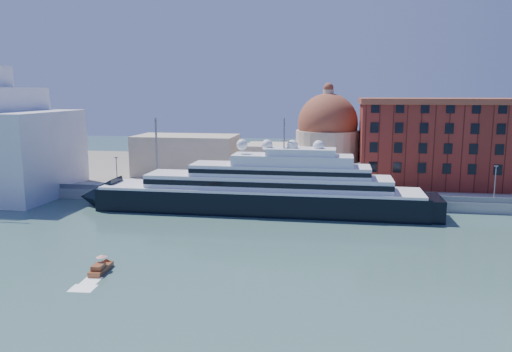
# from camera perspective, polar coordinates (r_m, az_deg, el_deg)

# --- Properties ---
(ground) EXTENTS (400.00, 400.00, 0.00)m
(ground) POSITION_cam_1_polar(r_m,az_deg,el_deg) (93.53, -6.58, -7.22)
(ground) COLOR #32574F
(ground) RESTS_ON ground
(quay) EXTENTS (180.00, 10.00, 2.50)m
(quay) POSITION_cam_1_polar(r_m,az_deg,el_deg) (125.25, -2.35, -2.23)
(quay) COLOR gray
(quay) RESTS_ON ground
(land) EXTENTS (260.00, 72.00, 2.00)m
(land) POSITION_cam_1_polar(r_m,az_deg,el_deg) (164.99, 0.52, 0.58)
(land) COLOR slate
(land) RESTS_ON ground
(quay_fence) EXTENTS (180.00, 0.10, 1.20)m
(quay_fence) POSITION_cam_1_polar(r_m,az_deg,el_deg) (120.56, -2.79, -1.81)
(quay_fence) COLOR slate
(quay_fence) RESTS_ON quay
(superyacht) EXTENTS (83.05, 11.51, 24.82)m
(superyacht) POSITION_cam_1_polar(r_m,az_deg,el_deg) (113.06, -0.83, -1.96)
(superyacht) COLOR black
(superyacht) RESTS_ON ground
(water_taxi) EXTENTS (2.30, 5.77, 2.68)m
(water_taxi) POSITION_cam_1_polar(r_m,az_deg,el_deg) (80.30, -17.34, -10.00)
(water_taxi) COLOR brown
(water_taxi) RESTS_ON ground
(warehouse) EXTENTS (43.00, 19.00, 23.25)m
(warehouse) POSITION_cam_1_polar(r_m,az_deg,el_deg) (141.28, 20.38, 3.68)
(warehouse) COLOR maroon
(warehouse) RESTS_ON land
(church) EXTENTS (66.00, 18.00, 25.50)m
(church) POSITION_cam_1_polar(r_m,az_deg,el_deg) (145.80, 1.97, 3.31)
(church) COLOR beige
(church) RESTS_ON land
(lamp_posts) EXTENTS (120.80, 2.40, 18.00)m
(lamp_posts) POSITION_cam_1_polar(r_m,az_deg,el_deg) (125.27, -8.22, 1.67)
(lamp_posts) COLOR slate
(lamp_posts) RESTS_ON quay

